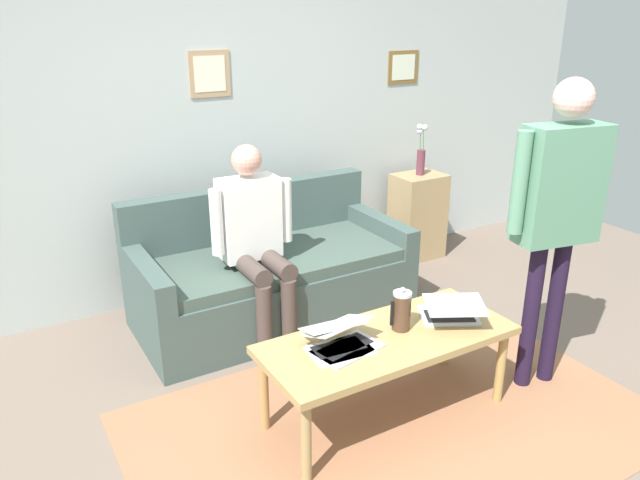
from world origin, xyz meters
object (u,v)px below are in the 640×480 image
Objects in this scene: laptop_left at (344,341)px; side_shelf at (417,216)px; laptop_right at (338,341)px; person_seated at (255,234)px; couch at (270,276)px; coffee_table at (388,345)px; french_press at (402,310)px; person_standing at (559,199)px; flower_vase at (421,154)px; laptop_center at (451,312)px.

side_shelf reaches higher than laptop_left.
person_seated reaches higher than laptop_right.
couch is 1.34m from coffee_table.
person_seated is at bearing -72.95° from french_press.
person_standing is (0.63, 1.88, 0.75)m from side_shelf.
coffee_table is at bearing 91.14° from couch.
french_press is at bearing -14.33° from person_standing.
flower_vase is 1.90m from person_seated.
flower_vase is at bearing -131.34° from french_press.
laptop_right is at bearing -15.78° from laptop_left.
laptop_left and laptop_right have the same top height.
couch is 0.52m from person_seated.
laptop_center is 1.31m from person_seated.
person_standing is (-1.20, 0.20, 0.60)m from laptop_left.
french_press is (0.29, -0.06, 0.06)m from laptop_center.
flower_vase is 0.34× the size of person_seated.
laptop_left is 2.49m from side_shelf.
person_standing reaches higher than person_seated.
flower_vase is 1.99m from person_standing.
person_standing is at bearing 132.17° from person_seated.
laptop_right is 2.51m from side_shelf.
couch is 1.44m from laptop_center.
side_shelf is (-1.60, -0.36, 0.06)m from couch.
side_shelf is (-1.57, -1.70, -0.06)m from coffee_table.
side_shelf is at bearing -124.35° from laptop_center.
laptop_center is at bearing 176.19° from coffee_table.
side_shelf is at bearing -137.46° from laptop_left.
flower_vase reaches higher than coffee_table.
person_seated reaches higher than side_shelf.
coffee_table is 0.41m from laptop_center.
person_seated is at bearing -93.21° from laptop_right.
coffee_table is 5.54× the size of french_press.
couch is 1.35m from laptop_right.
person_standing is 1.78m from person_seated.
person_seated reaches higher than laptop_left.
side_shelf is at bearing -161.83° from person_seated.
laptop_center is at bearing 176.10° from laptop_left.
couch is at bearing -131.80° from person_seated.
person_seated is (0.20, 0.23, 0.42)m from couch.
laptop_right is at bearing 86.79° from person_seated.
laptop_left is at bearing 42.58° from flower_vase.
flower_vase is (-1.86, -1.67, 0.40)m from laptop_right.
side_shelf is 2.12m from person_standing.
french_press reaches higher than laptop_right.
person_seated is (1.17, -1.29, -0.39)m from person_standing.
laptop_center is 2.09m from side_shelf.
laptop_right is at bearing -5.32° from coffee_table.
couch is at bearing -100.01° from laptop_left.
person_standing reaches higher than coffee_table.
person_seated is at bearing 18.17° from side_shelf.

